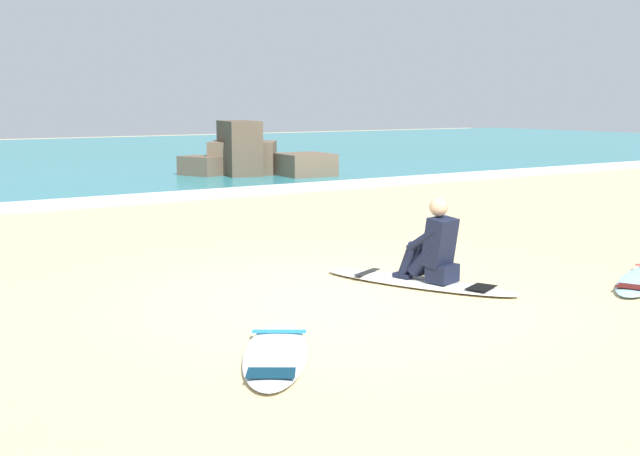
% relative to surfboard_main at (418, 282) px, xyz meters
% --- Properties ---
extents(ground_plane, '(80.00, 80.00, 0.00)m').
position_rel_surfboard_main_xyz_m(ground_plane, '(-1.10, -0.05, -0.04)').
color(ground_plane, '#CCB584').
extents(breaking_foam, '(80.00, 0.90, 0.11)m').
position_rel_surfboard_main_xyz_m(breaking_foam, '(-1.10, 9.23, 0.02)').
color(breaking_foam, white).
rests_on(breaking_foam, ground).
extents(surfboard_main, '(1.42, 2.41, 0.08)m').
position_rel_surfboard_main_xyz_m(surfboard_main, '(0.00, 0.00, 0.00)').
color(surfboard_main, white).
rests_on(surfboard_main, ground).
extents(surfer_seated, '(0.50, 0.76, 0.95)m').
position_rel_surfboard_main_xyz_m(surfer_seated, '(0.09, -0.16, 0.40)').
color(surfer_seated, black).
rests_on(surfer_seated, surfboard_main).
extents(surfboard_spare_near, '(1.44, 1.80, 0.08)m').
position_rel_surfboard_main_xyz_m(surfboard_spare_near, '(-2.69, -1.38, 0.00)').
color(surfboard_spare_near, silver).
rests_on(surfboard_spare_near, ground).
extents(rock_outcrop_distant, '(3.54, 3.30, 1.55)m').
position_rel_surfboard_main_xyz_m(rock_outcrop_distant, '(4.59, 12.46, 0.51)').
color(rock_outcrop_distant, brown).
rests_on(rock_outcrop_distant, ground).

